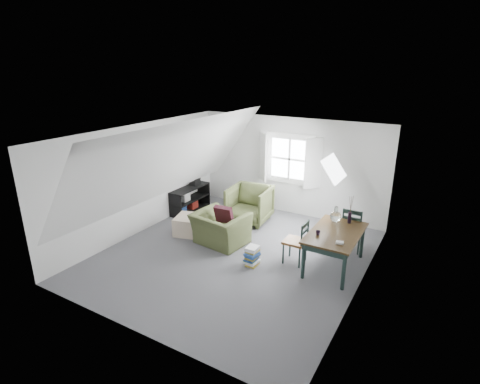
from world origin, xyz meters
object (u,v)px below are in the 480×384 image
Objects in this scene: armchair_near at (221,243)px; armchair_far at (249,221)px; dining_chair_near at (297,241)px; ottoman at (190,225)px; media_shelf at (189,200)px; magazine_stack at (252,256)px; dining_chair_far at (353,228)px; dining_table at (335,237)px.

armchair_far reaches higher than armchair_near.
dining_chair_near reaches higher than armchair_far.
ottoman is 0.70× the size of dining_chair_near.
media_shelf is at bearing 128.48° from ottoman.
dining_chair_near is at bearing 36.83° from magazine_stack.
dining_chair_far is 4.33m from media_shelf.
magazine_stack is at bearing -15.76° from ottoman.
dining_chair_near is at bearing -21.75° from media_shelf.
dining_chair_far is at bearing -4.50° from media_shelf.
dining_table reaches higher than armchair_far.
media_shelf reaches higher than armchair_near.
dining_chair_far reaches higher than dining_chair_near.
dining_table is 1.56× the size of dining_chair_far.
dining_table is at bearing -16.52° from media_shelf.
dining_table is 1.63m from magazine_stack.
media_shelf is at bearing 20.47° from dining_chair_far.
magazine_stack reaches higher than armchair_near.
magazine_stack is at bearing -59.15° from dining_chair_near.
ottoman is 3.36m from dining_table.
magazine_stack is (1.09, -1.87, 0.19)m from armchair_far.
media_shelf is (-4.32, 0.05, -0.20)m from dining_chair_far.
dining_table is 0.74m from dining_chair_near.
dining_chair_near reaches higher than dining_table.
ottoman is at bearing -127.78° from armchair_far.
media_shelf is at bearing -26.73° from armchair_near.
armchair_far is (-0.05, 1.40, 0.00)m from armchair_near.
dining_chair_near is 2.35× the size of magazine_stack.
armchair_far is 1.76m from media_shelf.
dining_table is (2.44, 0.24, 0.65)m from armchair_near.
magazine_stack is (2.82, -1.66, -0.10)m from media_shelf.
armchair_far is at bearing -132.74° from dining_chair_near.
magazine_stack is at bearing -148.54° from dining_table.
armchair_far is 2.17m from magazine_stack.
dining_chair_far reaches higher than armchair_far.
armchair_far is 1.58× the size of ottoman.
dining_chair_far is at bearing 137.71° from dining_chair_near.
dining_table is 0.92m from dining_chair_far.
armchair_near is 0.85× the size of media_shelf.
armchair_near is 2.16m from media_shelf.
media_shelf is (-3.52, 1.13, -0.17)m from dining_chair_near.
media_shelf is at bearing 171.63° from dining_table.
media_shelf reaches higher than ottoman.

